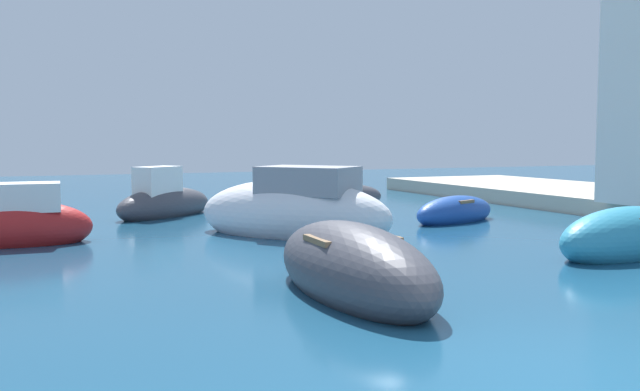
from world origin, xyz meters
name	(u,v)px	position (x,y,z in m)	size (l,w,h in m)	color
ground	(590,381)	(0.00, 0.00, 0.00)	(80.00, 80.00, 0.00)	navy
moored_boat_0	(352,269)	(-0.45, 3.99, 0.37)	(1.57, 4.22, 1.32)	#3F3F47
moored_boat_1	(295,212)	(1.00, 9.95, 0.54)	(4.50, 4.84, 1.95)	white
moored_boat_4	(346,198)	(5.13, 15.94, 0.25)	(3.27, 1.84, 0.90)	#3F3F47
moored_boat_6	(14,225)	(-4.86, 10.99, 0.42)	(3.23, 1.45, 1.55)	#B21E1E
moored_boat_7	(164,202)	(-0.99, 15.13, 0.40)	(3.59, 3.18, 1.66)	#3F3F47
moored_boat_8	(628,238)	(5.76, 4.91, 0.33)	(3.79, 1.93, 1.20)	teal
moored_boat_9	(455,212)	(5.88, 10.74, 0.25)	(3.24, 2.04, 0.89)	#1E479E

